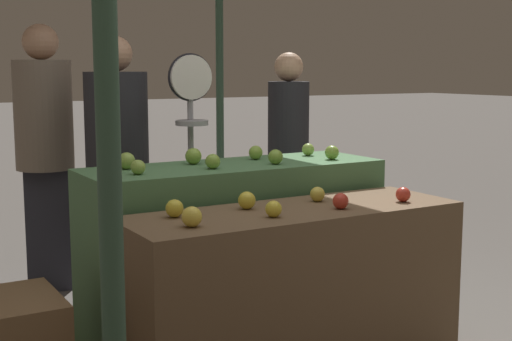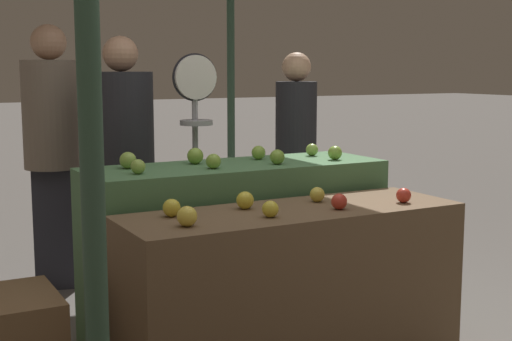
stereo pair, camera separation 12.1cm
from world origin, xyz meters
name	(u,v)px [view 1 (the left image)]	position (x,y,z in m)	size (l,w,h in m)	color
display_counter_front	(294,292)	(0.00, 0.00, 0.41)	(1.66, 0.55, 0.82)	brown
display_counter_back	(234,250)	(0.00, 0.60, 0.48)	(1.66, 0.55, 0.96)	#4C7A4C
apple_front_0	(192,217)	(-0.58, -0.10, 0.86)	(0.09, 0.09, 0.09)	yellow
apple_front_1	(274,209)	(-0.18, -0.11, 0.86)	(0.08, 0.08, 0.08)	gold
apple_front_2	(341,201)	(0.19, -0.11, 0.86)	(0.08, 0.08, 0.08)	red
apple_front_3	(403,194)	(0.57, -0.12, 0.85)	(0.07, 0.07, 0.07)	red
apple_front_4	(175,208)	(-0.57, 0.11, 0.86)	(0.08, 0.08, 0.08)	gold
apple_front_5	(247,200)	(-0.20, 0.11, 0.86)	(0.08, 0.08, 0.08)	gold
apple_front_6	(317,194)	(0.20, 0.10, 0.85)	(0.07, 0.07, 0.07)	gold
apple_back_0	(138,167)	(-0.59, 0.50, 1.00)	(0.07, 0.07, 0.07)	#8EB247
apple_back_1	(213,161)	(-0.18, 0.49, 1.00)	(0.08, 0.08, 0.08)	#84AD3D
apple_back_2	(276,157)	(0.19, 0.48, 1.00)	(0.08, 0.08, 0.08)	#7AA338
apple_back_3	(332,152)	(0.58, 0.49, 1.00)	(0.08, 0.08, 0.08)	#84AD3D
apple_back_4	(127,161)	(-0.57, 0.71, 1.01)	(0.09, 0.09, 0.09)	#8EB247
apple_back_5	(193,156)	(-0.19, 0.71, 1.01)	(0.09, 0.09, 0.09)	#84AD3D
apple_back_6	(256,153)	(0.20, 0.71, 1.00)	(0.08, 0.08, 0.08)	#84AD3D
apple_back_7	(308,149)	(0.57, 0.71, 1.00)	(0.07, 0.07, 0.07)	#8EB247
produce_scale	(191,124)	(0.01, 1.16, 1.14)	(0.29, 0.20, 1.57)	#99999E
person_vendor_at_scale	(117,152)	(-0.34, 1.51, 0.96)	(0.47, 0.47, 1.68)	#2D2D38
person_customer_left	(288,144)	(0.99, 1.58, 0.93)	(0.31, 0.31, 1.59)	#2D2D38
person_customer_right	(44,139)	(-0.68, 1.96, 1.02)	(0.46, 0.46, 1.76)	#2D2D38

